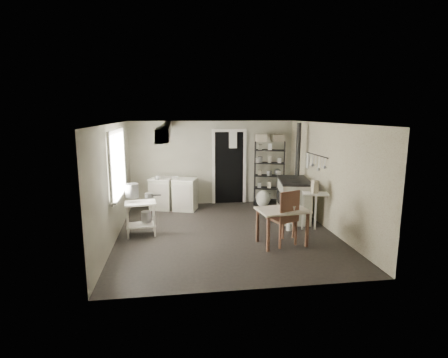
{
  "coord_description": "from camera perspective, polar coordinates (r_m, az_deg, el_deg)",
  "views": [
    {
      "loc": [
        -1.03,
        -7.05,
        2.49
      ],
      "look_at": [
        0.0,
        0.3,
        1.1
      ],
      "focal_mm": 28.0,
      "sensor_mm": 36.0,
      "label": 1
    }
  ],
  "objects": [
    {
      "name": "base_cabinets",
      "position": [
        9.27,
        -8.25,
        -2.15
      ],
      "size": [
        1.37,
        0.91,
        0.83
      ],
      "primitive_type": null,
      "rotation": [
        0.0,
        0.0,
        -0.31
      ],
      "color": "beige",
      "rests_on": "ground"
    },
    {
      "name": "saucepan",
      "position": [
        7.28,
        -12.14,
        -2.64
      ],
      "size": [
        0.2,
        0.2,
        0.09
      ],
      "primitive_type": "cylinder",
      "rotation": [
        0.0,
        0.0,
        -0.29
      ],
      "color": "#A5A6A8",
      "rests_on": "prep_table"
    },
    {
      "name": "ceiling_beam",
      "position": [
        7.05,
        -9.45,
        8.11
      ],
      "size": [
        0.18,
        5.0,
        0.18
      ],
      "primitive_type": null,
      "color": "white",
      "rests_on": "ceiling"
    },
    {
      "name": "floor",
      "position": [
        7.54,
        0.32,
        -8.66
      ],
      "size": [
        5.0,
        5.0,
        0.0
      ],
      "primitive_type": "plane",
      "color": "black",
      "rests_on": "ground"
    },
    {
      "name": "doorway",
      "position": [
        9.75,
        0.84,
        1.82
      ],
      "size": [
        0.96,
        0.1,
        2.08
      ],
      "primitive_type": null,
      "color": "white",
      "rests_on": "ground"
    },
    {
      "name": "wall_back",
      "position": [
        9.7,
        -1.81,
        2.67
      ],
      "size": [
        4.5,
        0.02,
        2.3
      ],
      "primitive_type": "cube",
      "color": "#A39F8B",
      "rests_on": "ground"
    },
    {
      "name": "stovepipe",
      "position": [
        8.85,
        12.02,
        4.54
      ],
      "size": [
        0.12,
        0.12,
        1.38
      ],
      "primitive_type": null,
      "rotation": [
        0.0,
        0.0,
        0.18
      ],
      "color": "black",
      "rests_on": "stove"
    },
    {
      "name": "shelf_jar",
      "position": [
        9.53,
        5.43,
        3.79
      ],
      "size": [
        0.09,
        0.09,
        0.19
      ],
      "primitive_type": "imported",
      "rotation": [
        0.0,
        0.0,
        0.09
      ],
      "color": "silver",
      "rests_on": "shelf_rack"
    },
    {
      "name": "wall_front",
      "position": [
        4.85,
        4.63,
        -5.47
      ],
      "size": [
        4.5,
        0.02,
        2.3
      ],
      "primitive_type": "cube",
      "color": "#A39F8B",
      "rests_on": "ground"
    },
    {
      "name": "wallpaper_panel",
      "position": [
        7.88,
        16.66,
        0.38
      ],
      "size": [
        0.01,
        5.0,
        2.3
      ],
      "primitive_type": null,
      "color": "#BEB79B",
      "rests_on": "wall_right"
    },
    {
      "name": "table_cup",
      "position": [
        6.68,
        11.26,
        -4.21
      ],
      "size": [
        0.1,
        0.1,
        0.09
      ],
      "primitive_type": "imported",
      "rotation": [
        0.0,
        0.0,
        -0.02
      ],
      "color": "silver",
      "rests_on": "work_table"
    },
    {
      "name": "oats_box",
      "position": [
        7.69,
        14.62,
        -0.83
      ],
      "size": [
        0.12,
        0.19,
        0.27
      ],
      "primitive_type": "cube",
      "rotation": [
        0.0,
        0.0,
        -0.06
      ],
      "color": "beige",
      "rests_on": "side_ledge"
    },
    {
      "name": "counter_cup",
      "position": [
        9.08,
        -10.82,
        0.77
      ],
      "size": [
        0.14,
        0.14,
        0.09
      ],
      "primitive_type": "imported",
      "rotation": [
        0.0,
        0.0,
        0.24
      ],
      "color": "silver",
      "rests_on": "base_cabinets"
    },
    {
      "name": "flour_sack",
      "position": [
        9.5,
        6.4,
        -3.15
      ],
      "size": [
        0.46,
        0.43,
        0.46
      ],
      "primitive_type": "ellipsoid",
      "rotation": [
        0.0,
        0.0,
        -0.31
      ],
      "color": "white",
      "rests_on": "ground"
    },
    {
      "name": "storage_box_b",
      "position": [
        9.61,
        8.76,
        7.51
      ],
      "size": [
        0.3,
        0.29,
        0.19
      ],
      "primitive_type": "cube",
      "rotation": [
        0.0,
        0.0,
        0.05
      ],
      "color": "beige",
      "rests_on": "shelf_rack"
    },
    {
      "name": "mixing_bowl",
      "position": [
        9.13,
        -8.08,
        0.82
      ],
      "size": [
        0.31,
        0.31,
        0.07
      ],
      "primitive_type": "imported",
      "rotation": [
        0.0,
        0.0,
        0.1
      ],
      "color": "silver",
      "rests_on": "base_cabinets"
    },
    {
      "name": "chair",
      "position": [
        6.85,
        9.44,
        -6.56
      ],
      "size": [
        0.59,
        0.6,
        1.08
      ],
      "primitive_type": null,
      "rotation": [
        0.0,
        0.0,
        0.38
      ],
      "color": "#563224",
      "rests_on": "ground"
    },
    {
      "name": "window",
      "position": [
        7.41,
        -17.16,
        2.46
      ],
      "size": [
        0.12,
        1.76,
        1.28
      ],
      "primitive_type": null,
      "color": "white",
      "rests_on": "wall_left"
    },
    {
      "name": "floor_crock",
      "position": [
        7.76,
        10.6,
        -7.71
      ],
      "size": [
        0.14,
        0.14,
        0.16
      ],
      "primitive_type": "cylinder",
      "rotation": [
        0.0,
        0.0,
        0.14
      ],
      "color": "silver",
      "rests_on": "ground"
    },
    {
      "name": "utensil_rail",
      "position": [
        8.35,
        14.79,
        3.8
      ],
      "size": [
        0.06,
        1.2,
        0.44
      ],
      "primitive_type": null,
      "color": "#A5A6A8",
      "rests_on": "wall_right"
    },
    {
      "name": "wall_left",
      "position": [
        7.28,
        -17.49,
        -0.5
      ],
      "size": [
        0.02,
        5.0,
        2.3
      ],
      "primitive_type": "cube",
      "color": "#A39F8B",
      "rests_on": "ground"
    },
    {
      "name": "bucket",
      "position": [
        7.47,
        -12.58,
        -6.01
      ],
      "size": [
        0.26,
        0.26,
        0.22
      ],
      "primitive_type": "cylinder",
      "rotation": [
        0.0,
        0.0,
        -0.38
      ],
      "color": "#A5A6A8",
      "rests_on": "prep_table"
    },
    {
      "name": "shelf_rack",
      "position": [
        9.65,
        7.42,
        1.34
      ],
      "size": [
        0.89,
        0.55,
        1.75
      ],
      "primitive_type": null,
      "rotation": [
        0.0,
        0.0,
        -0.29
      ],
      "color": "black",
      "rests_on": "ground"
    },
    {
      "name": "stockpot",
      "position": [
        7.38,
        -14.81,
        -1.87
      ],
      "size": [
        0.35,
        0.35,
        0.29
      ],
      "primitive_type": "cylinder",
      "rotation": [
        0.0,
        0.0,
        -0.4
      ],
      "color": "#A5A6A8",
      "rests_on": "prep_table"
    },
    {
      "name": "wall_right",
      "position": [
        7.89,
        16.72,
        0.38
      ],
      "size": [
        0.02,
        5.0,
        2.3
      ],
      "primitive_type": "cube",
      "color": "#A39F8B",
      "rests_on": "ground"
    },
    {
      "name": "storage_box_a",
      "position": [
        9.51,
        6.12,
        7.66
      ],
      "size": [
        0.33,
        0.3,
        0.2
      ],
      "primitive_type": "cube",
      "rotation": [
        0.0,
        0.0,
        -0.15
      ],
      "color": "beige",
      "rests_on": "shelf_rack"
    },
    {
      "name": "side_ledge",
      "position": [
        7.82,
        14.58,
        -5.01
      ],
      "size": [
        0.59,
        0.4,
        0.82
      ],
      "primitive_type": null,
      "rotation": [
        0.0,
        0.0,
        -0.23
      ],
      "color": "white",
      "rests_on": "ground"
    },
    {
      "name": "stove",
      "position": [
        8.52,
        11.25,
        -3.52
      ],
      "size": [
        0.89,
        1.32,
        0.96
      ],
      "primitive_type": null,
      "rotation": [
        0.0,
        0.0,
        -0.19
      ],
      "color": "beige",
      "rests_on": "ground"
    },
    {
      "name": "work_table",
      "position": [
        6.85,
        9.44,
        -7.47
      ],
      "size": [
        1.01,
        0.78,
        0.7
      ],
      "primitive_type": null,
      "rotation": [
        0.0,
        0.0,
        0.15
      ],
      "color": "beige",
      "rests_on": "ground"
    },
    {
      "name": "prep_table",
      "position": [
        7.45,
        -13.42,
        -5.98
      ],
      "size": [
        0.66,
        0.51,
        0.71
      ],
      "primitive_type": null,
      "rotation": [
        0.0,
        0.0,
        0.11
      ],
      "color": "white",
      "rests_on": "ground"
    },
    {
      "name": "ceiling",
      "position": [
        7.12,
        0.34,
        9.08
      ],
      "size": [
        5.0,
        5.0,
        0.0
      ],
      "primitive_type": "plane",
      "rotation": [
        3.14,
        0.0,
        0.0
      ],
      "color": "silver",
      "rests_on": "wall_back"
    }
  ]
}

